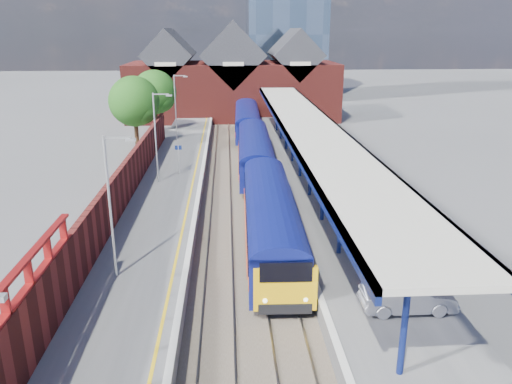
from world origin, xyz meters
TOP-DOWN VIEW (x-y plane):
  - ground at (0.00, 30.00)m, footprint 240.00×240.00m
  - ballast_bed at (0.00, 20.00)m, footprint 6.00×76.00m
  - rails at (0.00, 20.00)m, footprint 4.51×76.00m
  - left_platform at (-5.50, 20.00)m, footprint 5.00×76.00m
  - right_platform at (6.00, 20.00)m, footprint 6.00×76.00m
  - coping_left at (-3.15, 20.00)m, footprint 0.30×76.00m
  - coping_right at (3.15, 20.00)m, footprint 0.30×76.00m
  - yellow_line at (-3.75, 20.00)m, footprint 0.14×76.00m
  - train at (1.49, 35.69)m, footprint 3.19×65.96m
  - canopy at (5.48, 21.95)m, footprint 4.50×52.00m
  - lamp_post_b at (-6.36, 6.00)m, footprint 1.48×0.18m
  - lamp_post_c at (-6.36, 22.00)m, footprint 1.48×0.18m
  - lamp_post_d at (-6.36, 38.00)m, footprint 1.48×0.18m
  - platform_sign at (-5.00, 24.00)m, footprint 0.55×0.08m
  - brick_wall at (-8.10, 13.54)m, footprint 0.35×50.00m
  - station_building at (0.00, 58.00)m, footprint 30.00×12.12m
  - tree_near at (-10.35, 35.91)m, footprint 5.20×5.20m
  - tree_far at (-9.35, 43.91)m, footprint 5.20×5.20m
  - parked_car_red at (8.31, 5.66)m, footprint 4.03×2.33m
  - parked_car_silver at (6.67, 2.05)m, footprint 4.05×1.44m
  - parked_car_dark at (7.47, 20.70)m, footprint 4.29×3.09m
  - parked_car_blue at (7.51, 15.26)m, footprint 4.51×2.95m

SIDE VIEW (x-z plane):
  - ground at x=0.00m, z-range 0.00..0.00m
  - ballast_bed at x=0.00m, z-range 0.00..0.06m
  - rails at x=0.00m, z-range 0.05..0.19m
  - left_platform at x=-5.50m, z-range 0.00..1.00m
  - right_platform at x=6.00m, z-range 0.00..1.00m
  - yellow_line at x=-3.75m, z-range 1.00..1.01m
  - coping_left at x=-3.15m, z-range 1.00..1.05m
  - coping_right at x=3.15m, z-range 1.00..1.05m
  - parked_car_blue at x=7.51m, z-range 1.00..2.15m
  - parked_car_dark at x=7.47m, z-range 1.00..2.15m
  - parked_car_red at x=8.31m, z-range 1.00..2.29m
  - parked_car_silver at x=6.67m, z-range 1.00..2.33m
  - train at x=1.49m, z-range 0.40..3.85m
  - brick_wall at x=-8.10m, z-range 0.52..4.38m
  - platform_sign at x=-5.00m, z-range 1.44..3.94m
  - lamp_post_b at x=-6.36m, z-range 1.49..8.49m
  - lamp_post_c at x=-6.36m, z-range 1.49..8.49m
  - lamp_post_d at x=-6.36m, z-range 1.49..8.49m
  - canopy at x=5.48m, z-range 3.01..7.49m
  - tree_near at x=-10.35m, z-range 1.30..9.40m
  - tree_far at x=-9.35m, z-range 1.30..9.40m
  - station_building at x=0.00m, z-range -1.44..12.34m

